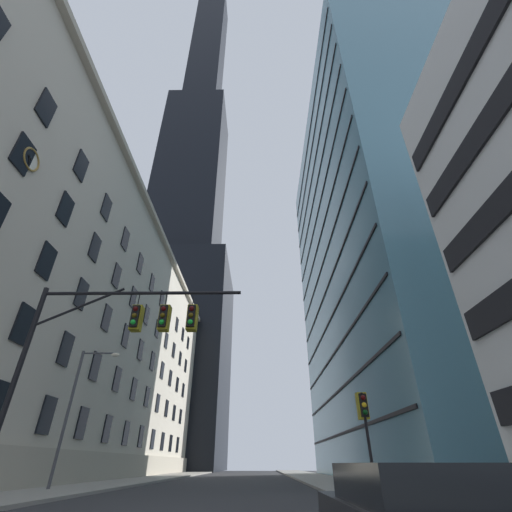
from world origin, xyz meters
TOP-DOWN VIEW (x-y plane):
  - station_building at (-17.99, 28.64)m, footprint 14.65×69.28m
  - dark_skyscraper at (-20.08, 75.02)m, footprint 28.69×28.69m
  - glass_office_midrise at (19.44, 29.50)m, footprint 16.98×41.60m
  - traffic_signal_mast at (-2.85, 2.40)m, footprint 8.42×0.63m
  - traffic_light_near_right at (6.92, 4.96)m, footprint 0.40×0.63m
  - street_lamppost at (-8.83, 12.15)m, footprint 2.56×0.32m

SIDE VIEW (x-z plane):
  - traffic_light_near_right at x=6.92m, z-range 1.30..5.12m
  - street_lamppost at x=-8.83m, z-range 0.90..8.57m
  - traffic_signal_mast at x=-2.85m, z-range 1.95..9.52m
  - station_building at x=-17.99m, z-range -0.02..28.84m
  - glass_office_midrise at x=19.44m, z-range 0.00..52.30m
  - dark_skyscraper at x=-20.08m, z-range -43.30..180.64m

